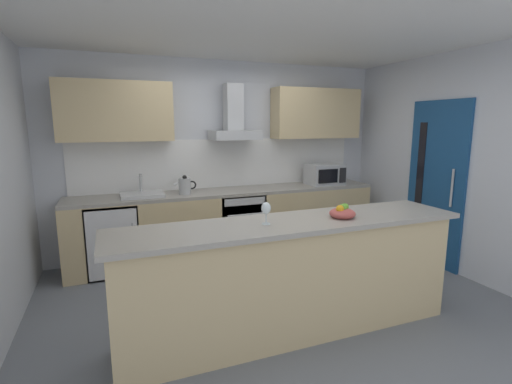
% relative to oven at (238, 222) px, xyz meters
% --- Properties ---
extents(ground, '(5.63, 4.42, 0.02)m').
position_rel_oven_xyz_m(ground, '(-0.09, -1.36, -0.47)').
color(ground, slate).
extents(ceiling, '(5.63, 4.42, 0.02)m').
position_rel_oven_xyz_m(ceiling, '(-0.09, -1.36, 2.15)').
color(ceiling, white).
extents(wall_back, '(5.63, 0.12, 2.60)m').
position_rel_oven_xyz_m(wall_back, '(-0.09, 0.41, 0.84)').
color(wall_back, silver).
rests_on(wall_back, ground).
extents(wall_right, '(0.12, 4.42, 2.60)m').
position_rel_oven_xyz_m(wall_right, '(2.28, -1.36, 0.84)').
color(wall_right, silver).
rests_on(wall_right, ground).
extents(backsplash_tile, '(3.93, 0.02, 0.66)m').
position_rel_oven_xyz_m(backsplash_tile, '(-0.09, 0.33, 0.77)').
color(backsplash_tile, white).
extents(counter_back, '(4.07, 0.60, 0.90)m').
position_rel_oven_xyz_m(counter_back, '(-0.09, 0.03, -0.01)').
color(counter_back, '#D1B784').
rests_on(counter_back, ground).
extents(counter_island, '(2.97, 0.64, 0.99)m').
position_rel_oven_xyz_m(counter_island, '(-0.20, -1.99, 0.04)').
color(counter_island, '#D1B784').
rests_on(counter_island, ground).
extents(upper_cabinets, '(4.02, 0.32, 0.70)m').
position_rel_oven_xyz_m(upper_cabinets, '(-0.09, 0.18, 1.45)').
color(upper_cabinets, '#D1B784').
extents(side_door, '(0.08, 0.85, 2.05)m').
position_rel_oven_xyz_m(side_door, '(2.20, -1.18, 0.57)').
color(side_door, navy).
rests_on(side_door, ground).
extents(oven, '(0.60, 0.62, 0.80)m').
position_rel_oven_xyz_m(oven, '(0.00, 0.00, 0.00)').
color(oven, slate).
rests_on(oven, ground).
extents(refrigerator, '(0.58, 0.60, 0.85)m').
position_rel_oven_xyz_m(refrigerator, '(-1.59, -0.00, -0.03)').
color(refrigerator, white).
rests_on(refrigerator, ground).
extents(microwave, '(0.50, 0.38, 0.30)m').
position_rel_oven_xyz_m(microwave, '(1.32, -0.03, 0.59)').
color(microwave, '#B7BABC').
rests_on(microwave, counter_back).
extents(sink, '(0.50, 0.40, 0.26)m').
position_rel_oven_xyz_m(sink, '(-1.22, 0.01, 0.47)').
color(sink, silver).
rests_on(sink, counter_back).
extents(kettle, '(0.29, 0.15, 0.24)m').
position_rel_oven_xyz_m(kettle, '(-0.71, -0.03, 0.55)').
color(kettle, '#B7BABC').
rests_on(kettle, counter_back).
extents(range_hood, '(0.62, 0.45, 0.72)m').
position_rel_oven_xyz_m(range_hood, '(0.00, 0.13, 1.33)').
color(range_hood, '#B7BABC').
extents(wine_glass, '(0.08, 0.08, 0.18)m').
position_rel_oven_xyz_m(wine_glass, '(-0.44, -2.00, 0.65)').
color(wine_glass, silver).
rests_on(wine_glass, counter_island).
extents(fruit_bowl, '(0.22, 0.22, 0.13)m').
position_rel_oven_xyz_m(fruit_bowl, '(0.24, -2.04, 0.57)').
color(fruit_bowl, '#B24C47').
rests_on(fruit_bowl, counter_island).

